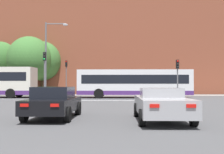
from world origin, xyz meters
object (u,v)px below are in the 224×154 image
at_px(street_lamp_junction, 50,52).
at_px(traffic_light_far_left, 66,72).
at_px(pedestrian_walking_west, 121,88).
at_px(car_roadster_right, 161,104).
at_px(bus_crossing_lead, 134,83).
at_px(pedestrian_waiting, 97,88).
at_px(car_saloon_left, 54,102).
at_px(traffic_light_near_right, 178,73).
at_px(traffic_light_near_left, 45,68).
at_px(pedestrian_walking_east, 138,88).

bearing_deg(street_lamp_junction, traffic_light_far_left, 90.44).
bearing_deg(pedestrian_walking_west, car_roadster_right, -40.32).
xyz_separation_m(bus_crossing_lead, pedestrian_waiting, (-4.51, 6.39, -0.65)).
bearing_deg(car_saloon_left, traffic_light_near_right, 58.57).
bearing_deg(traffic_light_near_left, car_saloon_left, -72.84).
height_order(traffic_light_near_right, pedestrian_walking_east, traffic_light_near_right).
relative_size(car_roadster_right, pedestrian_waiting, 3.00).
bearing_deg(pedestrian_waiting, bus_crossing_lead, -2.31).
relative_size(car_saloon_left, traffic_light_near_left, 0.98).
xyz_separation_m(car_saloon_left, pedestrian_waiting, (-0.11, 23.71, 0.21)).
xyz_separation_m(traffic_light_far_left, pedestrian_walking_west, (7.12, 0.66, -2.08)).
bearing_deg(street_lamp_junction, traffic_light_near_left, -90.21).
relative_size(car_roadster_right, street_lamp_junction, 0.64).
distance_m(pedestrian_waiting, pedestrian_walking_east, 5.30).
bearing_deg(pedestrian_walking_east, traffic_light_far_left, 5.22).
distance_m(bus_crossing_lead, traffic_light_far_left, 10.73).
bearing_deg(street_lamp_junction, traffic_light_near_right, -8.42).
xyz_separation_m(car_saloon_left, car_roadster_right, (4.69, -0.72, -0.02)).
relative_size(car_saloon_left, street_lamp_junction, 0.57).
height_order(pedestrian_waiting, pedestrian_walking_east, pedestrian_waiting).
bearing_deg(pedestrian_waiting, traffic_light_near_left, -58.03).
bearing_deg(bus_crossing_lead, pedestrian_walking_east, -7.13).
bearing_deg(bus_crossing_lead, car_saloon_left, 165.74).
relative_size(car_saloon_left, pedestrian_walking_west, 2.69).
bearing_deg(car_roadster_right, traffic_light_near_left, 121.51).
relative_size(bus_crossing_lead, pedestrian_walking_east, 7.57).
relative_size(street_lamp_junction, pedestrian_walking_west, 4.71).
bearing_deg(pedestrian_walking_west, street_lamp_junction, -80.97).
bearing_deg(pedestrian_walking_west, car_saloon_left, -51.20).
relative_size(car_roadster_right, pedestrian_walking_east, 3.08).
bearing_deg(traffic_light_near_right, bus_crossing_lead, 131.55).
distance_m(traffic_light_near_right, pedestrian_walking_west, 12.45).
distance_m(traffic_light_near_left, pedestrian_walking_west, 13.40).
relative_size(traffic_light_near_left, pedestrian_waiting, 2.75).
relative_size(car_saloon_left, pedestrian_walking_east, 2.76).
bearing_deg(traffic_light_far_left, car_saloon_left, -80.13).
height_order(car_saloon_left, pedestrian_waiting, pedestrian_waiting).
height_order(traffic_light_far_left, pedestrian_waiting, traffic_light_far_left).
bearing_deg(pedestrian_waiting, car_saloon_left, -37.26).
distance_m(street_lamp_junction, pedestrian_walking_east, 13.23).
relative_size(car_roadster_right, traffic_light_far_left, 1.07).
distance_m(traffic_light_far_left, traffic_light_near_left, 10.54).
bearing_deg(street_lamp_junction, car_roadster_right, -60.78).
xyz_separation_m(car_roadster_right, street_lamp_junction, (-8.75, 15.64, 3.92)).
bearing_deg(traffic_light_far_left, car_roadster_right, -70.14).
distance_m(car_saloon_left, street_lamp_junction, 15.94).
height_order(street_lamp_junction, pedestrian_waiting, street_lamp_junction).
xyz_separation_m(bus_crossing_lead, pedestrian_walking_west, (-1.40, 7.03, -0.65)).
xyz_separation_m(bus_crossing_lead, traffic_light_near_right, (3.73, -4.21, 0.92)).
height_order(car_roadster_right, traffic_light_near_left, traffic_light_near_left).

